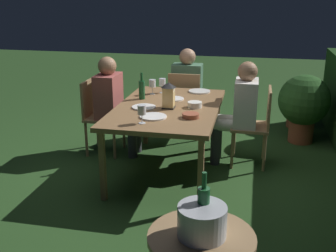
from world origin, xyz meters
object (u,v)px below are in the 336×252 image
bowl_olives (191,115)px  wine_glass_a (162,83)px  ice_bucket (202,219)px  plate_b (174,99)px  plate_a (153,117)px  wine_glass_b (142,111)px  bowl_bread (195,104)px  plate_d (199,91)px  potted_plant_corner (304,103)px  dining_table (168,111)px  chair_head_near (185,102)px  chair_side_right_a (257,123)px  potted_plant_by_hedge (301,100)px  chair_side_left_a (99,113)px  person_in_green (188,87)px  person_in_cream (239,108)px  person_in_rust (114,101)px  plate_c (144,107)px  wine_glass_c (152,84)px  green_bottle_on_table (142,89)px

bowl_olives → wine_glass_a: bearing=-152.3°
bowl_olives → ice_bucket: bearing=10.8°
wine_glass_a → plate_b: bearing=35.0°
wine_glass_a → plate_a: wine_glass_a is taller
wine_glass_b → bowl_bread: bearing=147.8°
bowl_olives → plate_d: bearing=-176.8°
ice_bucket → potted_plant_corner: ice_bucket is taller
dining_table → chair_head_near: bearing=180.0°
wine_glass_a → plate_d: bearing=107.6°
chair_head_near → plate_b: (0.81, 0.01, 0.25)m
chair_side_right_a → wine_glass_a: size_ratio=5.15×
dining_table → potted_plant_by_hedge: 2.40m
dining_table → wine_glass_b: 0.64m
chair_side_left_a → plate_b: (0.10, 0.92, 0.25)m
person_in_green → ice_bucket: size_ratio=3.35×
plate_a → bowl_bread: 0.53m
dining_table → potted_plant_by_hedge: bearing=140.6°
person_in_cream → plate_a: 1.11m
wine_glass_b → chair_side_right_a: bearing=134.0°
person_in_green → wine_glass_a: person_in_green is taller
person_in_rust → bowl_olives: size_ratio=7.16×
chair_side_left_a → bowl_olives: bearing=58.8°
chair_side_left_a → plate_c: (0.49, 0.69, 0.25)m
wine_glass_a → plate_a: (0.96, 0.13, -0.11)m
plate_a → ice_bucket: size_ratio=0.74×
wine_glass_b → wine_glass_c: (-1.07, -0.17, 0.00)m
plate_a → person_in_rust: bearing=-140.1°
wine_glass_b → plate_d: 1.33m
plate_d → wine_glass_c: bearing=-67.0°
person_in_cream → chair_head_near: bearing=-134.6°
plate_c → plate_d: same height
bowl_olives → potted_plant_corner: size_ratio=0.18×
person_in_green → potted_plant_corner: (0.05, 1.48, -0.13)m
dining_table → ice_bucket: 2.24m
bowl_olives → bowl_bread: bearing=-177.7°
green_bottle_on_table → wine_glass_c: bearing=165.3°
plate_a → bowl_bread: bowl_bread is taller
chair_head_near → plate_c: bearing=-10.6°
bowl_bread → potted_plant_corner: 1.73m
chair_side_left_a → green_bottle_on_table: (0.15, 0.57, 0.35)m
wine_glass_b → plate_b: wine_glass_b is taller
person_in_green → plate_c: size_ratio=4.71×
green_bottle_on_table → bowl_olives: bearing=47.3°
person_in_cream → plate_d: person_in_cream is taller
chair_side_right_a → bowl_olives: (0.73, -0.62, 0.26)m
plate_d → bowl_bread: bearing=3.6°
wine_glass_c → plate_a: wine_glass_c is taller
chair_side_right_a → potted_plant_by_hedge: bearing=157.7°
person_in_green → wine_glass_b: size_ratio=6.80×
person_in_cream → plate_d: (-0.30, -0.48, 0.09)m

